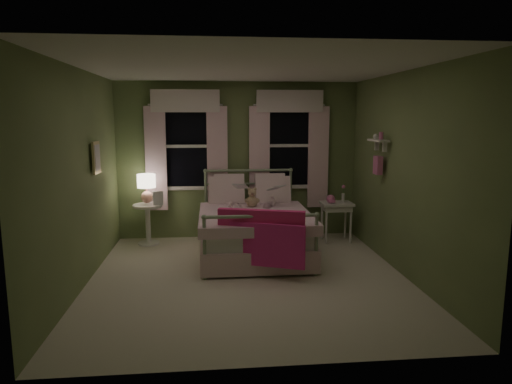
{
  "coord_description": "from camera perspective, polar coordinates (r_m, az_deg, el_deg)",
  "views": [
    {
      "loc": [
        -0.45,
        -5.53,
        2.03
      ],
      "look_at": [
        0.16,
        0.66,
        1.0
      ],
      "focal_mm": 32.0,
      "sensor_mm": 36.0,
      "label": 1
    }
  ],
  "objects": [
    {
      "name": "pink_toy",
      "position": [
        7.49,
        9.34,
        -0.88
      ],
      "size": [
        0.14,
        0.19,
        0.14
      ],
      "color": "pink",
      "rests_on": "nightstand_right"
    },
    {
      "name": "bed",
      "position": [
        6.77,
        -0.29,
        -4.67
      ],
      "size": [
        1.58,
        2.04,
        1.18
      ],
      "color": "white",
      "rests_on": "ground"
    },
    {
      "name": "room_shell",
      "position": [
        5.6,
        -0.96,
        1.91
      ],
      "size": [
        4.2,
        4.2,
        4.2
      ],
      "color": "silver",
      "rests_on": "ground"
    },
    {
      "name": "window_left",
      "position": [
        7.58,
        -8.69,
        6.21
      ],
      "size": [
        1.34,
        0.13,
        1.96
      ],
      "color": "black",
      "rests_on": "room_shell"
    },
    {
      "name": "child_left",
      "position": [
        7.05,
        -2.88,
        0.46
      ],
      "size": [
        0.3,
        0.24,
        0.73
      ],
      "primitive_type": "imported",
      "rotation": [
        0.0,
        0.0,
        3.4
      ],
      "color": "#F7D1DD",
      "rests_on": "bed"
    },
    {
      "name": "book_left",
      "position": [
        6.8,
        -2.78,
        0.36
      ],
      "size": [
        0.22,
        0.17,
        0.26
      ],
      "primitive_type": "imported",
      "rotation": [
        1.22,
        0.0,
        -0.29
      ],
      "color": "beige",
      "rests_on": "child_left"
    },
    {
      "name": "nightstand_right",
      "position": [
        7.55,
        10.03,
        -2.04
      ],
      "size": [
        0.5,
        0.4,
        0.64
      ],
      "color": "white",
      "rests_on": "ground"
    },
    {
      "name": "book_nightstand",
      "position": [
        7.36,
        -12.75,
        -1.57
      ],
      "size": [
        0.16,
        0.22,
        0.02
      ],
      "primitive_type": "imported",
      "rotation": [
        0.0,
        0.0,
        -0.0
      ],
      "color": "beige",
      "rests_on": "nightstand_left"
    },
    {
      "name": "book_right",
      "position": [
        6.86,
        1.9,
        0.08
      ],
      "size": [
        0.23,
        0.19,
        0.26
      ],
      "primitive_type": "imported",
      "rotation": [
        1.22,
        0.0,
        0.52
      ],
      "color": "beige",
      "rests_on": "child_right"
    },
    {
      "name": "child_right",
      "position": [
        7.11,
        1.64,
        0.18
      ],
      "size": [
        0.37,
        0.33,
        0.64
      ],
      "primitive_type": "imported",
      "rotation": [
        0.0,
        0.0,
        2.83
      ],
      "color": "#F7D1DD",
      "rests_on": "bed"
    },
    {
      "name": "teddy_bear",
      "position": [
        6.94,
        -0.5,
        -0.87
      ],
      "size": [
        0.23,
        0.18,
        0.31
      ],
      "color": "tan",
      "rests_on": "bed"
    },
    {
      "name": "table_lamp",
      "position": [
        7.41,
        -13.53,
        0.79
      ],
      "size": [
        0.29,
        0.29,
        0.46
      ],
      "color": "#E29C85",
      "rests_on": "nightstand_left"
    },
    {
      "name": "nightstand_left",
      "position": [
        7.5,
        -13.37,
        -3.26
      ],
      "size": [
        0.46,
        0.46,
        0.65
      ],
      "color": "white",
      "rests_on": "ground"
    },
    {
      "name": "window_right",
      "position": [
        7.68,
        4.15,
        6.33
      ],
      "size": [
        1.34,
        0.13,
        1.96
      ],
      "color": "black",
      "rests_on": "room_shell"
    },
    {
      "name": "pink_throw",
      "position": [
        5.72,
        0.67,
        -4.96
      ],
      "size": [
        1.08,
        0.5,
        0.71
      ],
      "color": "#DE2B6E",
      "rests_on": "bed"
    },
    {
      "name": "bud_vase",
      "position": [
        7.59,
        10.85,
        -0.17
      ],
      "size": [
        0.06,
        0.06,
        0.28
      ],
      "color": "white",
      "rests_on": "nightstand_right"
    },
    {
      "name": "wall_shelf",
      "position": [
        6.68,
        15.03,
        4.74
      ],
      "size": [
        0.15,
        0.5,
        0.6
      ],
      "color": "white",
      "rests_on": "room_shell"
    },
    {
      "name": "framed_picture",
      "position": [
        6.33,
        -19.33,
        4.08
      ],
      "size": [
        0.03,
        0.32,
        0.42
      ],
      "color": "beige",
      "rests_on": "room_shell"
    }
  ]
}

